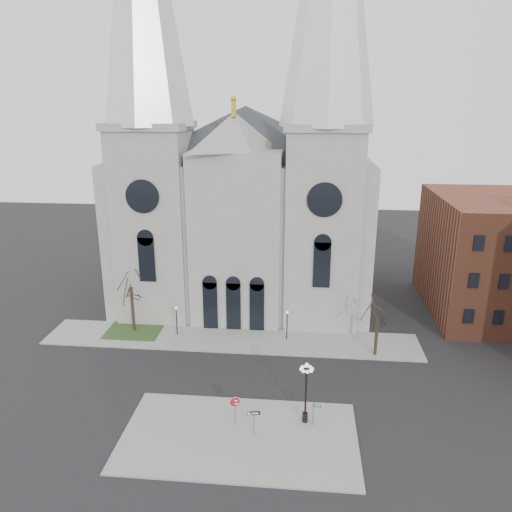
# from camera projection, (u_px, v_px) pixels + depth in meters

# --- Properties ---
(ground) EXTENTS (160.00, 160.00, 0.00)m
(ground) POSITION_uv_depth(u_px,v_px,m) (212.00, 398.00, 43.23)
(ground) COLOR black
(ground) RESTS_ON ground
(sidewalk_near) EXTENTS (18.00, 10.00, 0.14)m
(sidewalk_near) POSITION_uv_depth(u_px,v_px,m) (239.00, 437.00, 38.18)
(sidewalk_near) COLOR gray
(sidewalk_near) RESTS_ON ground
(sidewalk_far) EXTENTS (40.00, 6.00, 0.14)m
(sidewalk_far) POSITION_uv_depth(u_px,v_px,m) (231.00, 339.00, 53.65)
(sidewalk_far) COLOR gray
(sidewalk_far) RESTS_ON ground
(grass_patch) EXTENTS (6.00, 5.00, 0.18)m
(grass_patch) POSITION_uv_depth(u_px,v_px,m) (135.00, 331.00, 55.60)
(grass_patch) COLOR #2D4D21
(grass_patch) RESTS_ON ground
(cathedral) EXTENTS (33.00, 26.66, 54.00)m
(cathedral) POSITION_uv_depth(u_px,v_px,m) (243.00, 154.00, 59.37)
(cathedral) COLOR gray
(cathedral) RESTS_ON ground
(bg_building_brick) EXTENTS (14.00, 18.00, 14.00)m
(bg_building_brick) POSITION_uv_depth(u_px,v_px,m) (493.00, 255.00, 59.24)
(bg_building_brick) COLOR brown
(bg_building_brick) RESTS_ON ground
(tree_left) EXTENTS (3.20, 3.20, 7.50)m
(tree_left) POSITION_uv_depth(u_px,v_px,m) (131.00, 285.00, 53.95)
(tree_left) COLOR black
(tree_left) RESTS_ON ground
(tree_right) EXTENTS (3.20, 3.20, 6.00)m
(tree_right) POSITION_uv_depth(u_px,v_px,m) (378.00, 315.00, 49.04)
(tree_right) COLOR black
(tree_right) RESTS_ON ground
(ped_lamp_left) EXTENTS (0.32, 0.32, 3.26)m
(ped_lamp_left) POSITION_uv_depth(u_px,v_px,m) (176.00, 316.00, 53.99)
(ped_lamp_left) COLOR black
(ped_lamp_left) RESTS_ON sidewalk_far
(ped_lamp_right) EXTENTS (0.32, 0.32, 3.26)m
(ped_lamp_right) POSITION_uv_depth(u_px,v_px,m) (287.00, 320.00, 52.89)
(ped_lamp_right) COLOR black
(ped_lamp_right) RESTS_ON sidewalk_far
(stop_sign) EXTENTS (0.91, 0.10, 2.51)m
(stop_sign) POSITION_uv_depth(u_px,v_px,m) (235.00, 405.00, 38.99)
(stop_sign) COLOR slate
(stop_sign) RESTS_ON sidewalk_near
(globe_lamp) EXTENTS (1.27, 1.27, 5.26)m
(globe_lamp) POSITION_uv_depth(u_px,v_px,m) (306.00, 385.00, 38.86)
(globe_lamp) COLOR black
(globe_lamp) RESTS_ON sidewalk_near
(one_way_sign) EXTENTS (0.94, 0.21, 2.16)m
(one_way_sign) POSITION_uv_depth(u_px,v_px,m) (254.00, 418.00, 37.90)
(one_way_sign) COLOR slate
(one_way_sign) RESTS_ON sidewalk_near
(street_name_sign) EXTENTS (0.64, 0.15, 2.00)m
(street_name_sign) POSITION_uv_depth(u_px,v_px,m) (314.00, 412.00, 39.10)
(street_name_sign) COLOR slate
(street_name_sign) RESTS_ON sidewalk_near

